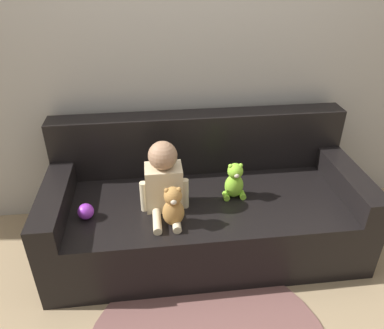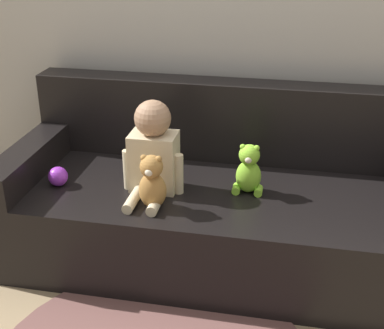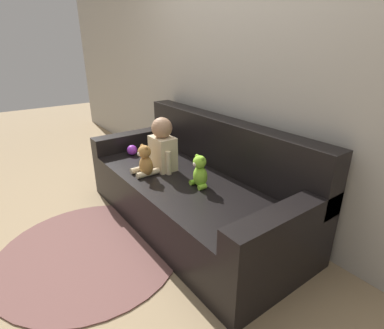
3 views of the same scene
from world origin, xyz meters
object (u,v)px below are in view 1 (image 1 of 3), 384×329
Objects in this scene: person_baby at (164,180)px; teddy_bear_brown at (173,207)px; toy_ball at (86,211)px; couch at (204,206)px; plush_toy_side at (234,182)px.

person_baby is 0.20m from teddy_bear_brown.
teddy_bear_brown is 2.72× the size of toy_ball.
couch reaches higher than teddy_bear_brown.
teddy_bear_brown is at bearing -125.43° from couch.
toy_ball is at bearing -173.15° from plush_toy_side.
toy_ball is (-0.76, -0.20, 0.18)m from couch.
toy_ball is at bearing -173.71° from person_baby.
couch is 7.73× the size of teddy_bear_brown.
plush_toy_side is 2.57× the size of toy_ball.
person_baby is (-0.28, -0.15, 0.33)m from couch.
teddy_bear_brown reaches higher than plush_toy_side.
plush_toy_side is (0.46, 0.06, -0.09)m from person_baby.
couch is 0.48m from teddy_bear_brown.
teddy_bear_brown is at bearing -150.13° from plush_toy_side.
teddy_bear_brown is at bearing -76.89° from person_baby.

